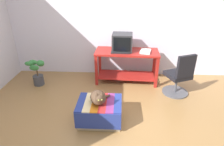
% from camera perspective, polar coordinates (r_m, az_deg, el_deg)
% --- Properties ---
extents(ground_plane, '(14.00, 14.00, 0.00)m').
position_cam_1_polar(ground_plane, '(3.19, -1.87, -15.69)').
color(ground_plane, olive).
extents(back_wall, '(8.00, 0.10, 2.60)m').
position_cam_1_polar(back_wall, '(4.51, 0.06, 15.40)').
color(back_wall, silver).
rests_on(back_wall, ground_plane).
extents(desk, '(1.39, 0.63, 0.73)m').
position_cam_1_polar(desk, '(4.30, 4.34, 3.56)').
color(desk, maroon).
rests_on(desk, ground_plane).
extents(tv_monitor, '(0.44, 0.41, 0.37)m').
position_cam_1_polar(tv_monitor, '(4.20, 3.06, 9.03)').
color(tv_monitor, '#28282B').
rests_on(tv_monitor, desk).
extents(keyboard, '(0.40, 0.16, 0.02)m').
position_cam_1_polar(keyboard, '(4.10, 2.52, 6.14)').
color(keyboard, black).
rests_on(keyboard, desk).
extents(book, '(0.27, 0.32, 0.04)m').
position_cam_1_polar(book, '(4.19, 9.87, 6.33)').
color(book, white).
rests_on(book, desk).
extents(ottoman_with_blanket, '(0.70, 0.56, 0.37)m').
position_cam_1_polar(ottoman_with_blanket, '(3.20, -3.66, -11.32)').
color(ottoman_with_blanket, tan).
rests_on(ottoman_with_blanket, ground_plane).
extents(cat, '(0.34, 0.39, 0.27)m').
position_cam_1_polar(cat, '(3.00, -4.03, -7.24)').
color(cat, '#473323').
rests_on(cat, ottoman_with_blanket).
extents(potted_plant, '(0.38, 0.33, 0.60)m').
position_cam_1_polar(potted_plant, '(4.49, -21.22, 0.14)').
color(potted_plant, '#3D3D42').
rests_on(potted_plant, ground_plane).
extents(office_chair, '(0.55, 0.55, 0.89)m').
position_cam_1_polar(office_chair, '(4.02, 19.25, -1.19)').
color(office_chair, '#4C4C51').
rests_on(office_chair, ground_plane).
extents(pen, '(0.08, 0.12, 0.01)m').
position_cam_1_polar(pen, '(4.25, 8.70, 6.46)').
color(pen, '#B7B7BC').
rests_on(pen, desk).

